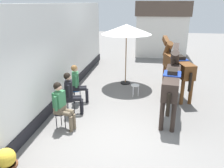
{
  "coord_description": "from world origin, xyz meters",
  "views": [
    {
      "loc": [
        0.67,
        -5.33,
        3.44
      ],
      "look_at": [
        -0.4,
        1.2,
        1.05
      ],
      "focal_mm": 36.59,
      "sensor_mm": 36.0,
      "label": 1
    }
  ],
  "objects": [
    {
      "name": "pub_facade_wall",
      "position": [
        -2.55,
        1.5,
        1.54
      ],
      "size": [
        0.34,
        14.0,
        3.4
      ],
      "color": "white",
      "rests_on": "ground_plane"
    },
    {
      "name": "saddled_horse_near",
      "position": [
        1.43,
        1.56,
        1.16
      ],
      "size": [
        0.73,
        2.99,
        2.06
      ],
      "color": "#2D231E",
      "rests_on": "ground_plane"
    },
    {
      "name": "seated_visitor_middle",
      "position": [
        -1.7,
        1.08,
        0.78
      ],
      "size": [
        0.61,
        0.48,
        1.39
      ],
      "color": "black",
      "rests_on": "ground_plane"
    },
    {
      "name": "cafe_parasol",
      "position": [
        -0.29,
        4.25,
        2.36
      ],
      "size": [
        2.1,
        2.1,
        2.58
      ],
      "color": "black",
      "rests_on": "ground_plane"
    },
    {
      "name": "flower_planter_near",
      "position": [
        -2.1,
        -1.87,
        0.33
      ],
      "size": [
        0.43,
        0.43,
        0.64
      ],
      "color": "brown",
      "rests_on": "ground_plane"
    },
    {
      "name": "seated_visitor_far",
      "position": [
        -1.77,
        1.98,
        0.78
      ],
      "size": [
        0.61,
        0.48,
        1.39
      ],
      "color": "#194C99",
      "rests_on": "ground_plane"
    },
    {
      "name": "saddled_horse_far",
      "position": [
        1.75,
        3.48,
        1.16
      ],
      "size": [
        1.08,
        2.92,
        2.06
      ],
      "color": "brown",
      "rests_on": "ground_plane"
    },
    {
      "name": "spare_stool_white",
      "position": [
        0.22,
        2.86,
        0.4
      ],
      "size": [
        0.32,
        0.32,
        0.46
      ],
      "color": "white",
      "rests_on": "ground_plane"
    },
    {
      "name": "seated_visitor_near",
      "position": [
        -1.66,
        0.15,
        0.78
      ],
      "size": [
        0.61,
        0.48,
        1.39
      ],
      "color": "black",
      "rests_on": "ground_plane"
    },
    {
      "name": "distant_cottage",
      "position": [
        1.4,
        10.59,
        1.8
      ],
      "size": [
        3.4,
        2.6,
        3.5
      ],
      "color": "silver",
      "rests_on": "ground_plane"
    },
    {
      "name": "ground_plane",
      "position": [
        0.0,
        3.0,
        0.0
      ],
      "size": [
        40.0,
        40.0,
        0.0
      ],
      "primitive_type": "plane",
      "color": "slate"
    }
  ]
}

